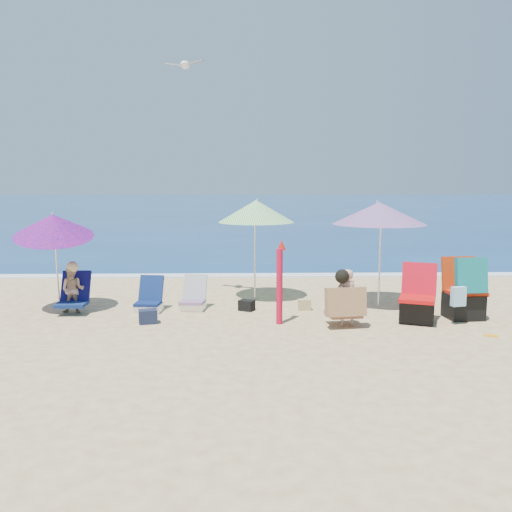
{
  "coord_description": "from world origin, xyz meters",
  "views": [
    {
      "loc": [
        -0.54,
        -9.2,
        2.51
      ],
      "look_at": [
        -0.3,
        1.0,
        1.1
      ],
      "focal_mm": 38.9,
      "sensor_mm": 36.0,
      "label": 1
    }
  ],
  "objects_px": {
    "umbrella_striped": "(256,211)",
    "seagull": "(185,65)",
    "camp_chair_right": "(464,296)",
    "chair_navy": "(149,302)",
    "furled_umbrella": "(280,278)",
    "chair_rainbow": "(193,300)",
    "umbrella_turquoise": "(379,213)",
    "person_center": "(346,299)",
    "camp_chair_left": "(417,305)",
    "umbrella_blue": "(53,225)",
    "person_left": "(73,289)"
  },
  "relations": [
    {
      "from": "chair_rainbow",
      "to": "person_center",
      "type": "height_order",
      "value": "person_center"
    },
    {
      "from": "camp_chair_left",
      "to": "chair_rainbow",
      "type": "bearing_deg",
      "value": 164.82
    },
    {
      "from": "umbrella_turquoise",
      "to": "umbrella_striped",
      "type": "bearing_deg",
      "value": 164.02
    },
    {
      "from": "seagull",
      "to": "camp_chair_right",
      "type": "bearing_deg",
      "value": -18.14
    },
    {
      "from": "umbrella_blue",
      "to": "seagull",
      "type": "relative_size",
      "value": 2.48
    },
    {
      "from": "umbrella_striped",
      "to": "furled_umbrella",
      "type": "xyz_separation_m",
      "value": [
        0.37,
        -2.02,
        -1.05
      ]
    },
    {
      "from": "chair_navy",
      "to": "camp_chair_left",
      "type": "height_order",
      "value": "camp_chair_left"
    },
    {
      "from": "umbrella_striped",
      "to": "furled_umbrella",
      "type": "height_order",
      "value": "umbrella_striped"
    },
    {
      "from": "umbrella_turquoise",
      "to": "umbrella_striped",
      "type": "height_order",
      "value": "umbrella_striped"
    },
    {
      "from": "umbrella_turquoise",
      "to": "camp_chair_left",
      "type": "xyz_separation_m",
      "value": [
        0.41,
        -1.3,
        -1.54
      ]
    },
    {
      "from": "camp_chair_right",
      "to": "chair_navy",
      "type": "bearing_deg",
      "value": 172.95
    },
    {
      "from": "umbrella_striped",
      "to": "umbrella_blue",
      "type": "bearing_deg",
      "value": -164.99
    },
    {
      "from": "person_center",
      "to": "chair_rainbow",
      "type": "bearing_deg",
      "value": 153.11
    },
    {
      "from": "umbrella_turquoise",
      "to": "chair_rainbow",
      "type": "distance_m",
      "value": 4.02
    },
    {
      "from": "camp_chair_right",
      "to": "umbrella_striped",
      "type": "bearing_deg",
      "value": 154.68
    },
    {
      "from": "furled_umbrella",
      "to": "chair_rainbow",
      "type": "height_order",
      "value": "furled_umbrella"
    },
    {
      "from": "chair_navy",
      "to": "seagull",
      "type": "height_order",
      "value": "seagull"
    },
    {
      "from": "person_center",
      "to": "camp_chair_right",
      "type": "bearing_deg",
      "value": 12.64
    },
    {
      "from": "camp_chair_left",
      "to": "person_center",
      "type": "bearing_deg",
      "value": -168.04
    },
    {
      "from": "umbrella_turquoise",
      "to": "chair_navy",
      "type": "bearing_deg",
      "value": -175.43
    },
    {
      "from": "umbrella_turquoise",
      "to": "seagull",
      "type": "relative_size",
      "value": 2.68
    },
    {
      "from": "umbrella_turquoise",
      "to": "camp_chair_right",
      "type": "bearing_deg",
      "value": -39.05
    },
    {
      "from": "person_left",
      "to": "seagull",
      "type": "bearing_deg",
      "value": 27.08
    },
    {
      "from": "person_center",
      "to": "seagull",
      "type": "xyz_separation_m",
      "value": [
        -2.89,
        2.19,
        4.28
      ]
    },
    {
      "from": "umbrella_turquoise",
      "to": "furled_umbrella",
      "type": "xyz_separation_m",
      "value": [
        -2.03,
        -1.34,
        -1.05
      ]
    },
    {
      "from": "umbrella_turquoise",
      "to": "seagull",
      "type": "distance_m",
      "value": 4.83
    },
    {
      "from": "furled_umbrella",
      "to": "person_center",
      "type": "bearing_deg",
      "value": -12.31
    },
    {
      "from": "chair_rainbow",
      "to": "chair_navy",
      "type": "bearing_deg",
      "value": -169.02
    },
    {
      "from": "umbrella_blue",
      "to": "furled_umbrella",
      "type": "relative_size",
      "value": 1.38
    },
    {
      "from": "chair_rainbow",
      "to": "camp_chair_left",
      "type": "bearing_deg",
      "value": -15.18
    },
    {
      "from": "chair_rainbow",
      "to": "camp_chair_left",
      "type": "relative_size",
      "value": 0.63
    },
    {
      "from": "chair_rainbow",
      "to": "person_center",
      "type": "distance_m",
      "value": 3.07
    },
    {
      "from": "camp_chair_right",
      "to": "person_left",
      "type": "height_order",
      "value": "camp_chair_right"
    },
    {
      "from": "umbrella_turquoise",
      "to": "camp_chair_left",
      "type": "distance_m",
      "value": 2.06
    },
    {
      "from": "furled_umbrella",
      "to": "chair_navy",
      "type": "relative_size",
      "value": 2.21
    },
    {
      "from": "chair_rainbow",
      "to": "camp_chair_right",
      "type": "bearing_deg",
      "value": -10.01
    },
    {
      "from": "chair_rainbow",
      "to": "person_left",
      "type": "distance_m",
      "value": 2.27
    },
    {
      "from": "seagull",
      "to": "umbrella_striped",
      "type": "bearing_deg",
      "value": 3.25
    },
    {
      "from": "furled_umbrella",
      "to": "chair_navy",
      "type": "xyz_separation_m",
      "value": [
        -2.44,
        0.98,
        -0.63
      ]
    },
    {
      "from": "furled_umbrella",
      "to": "umbrella_turquoise",
      "type": "bearing_deg",
      "value": 33.3
    },
    {
      "from": "chair_navy",
      "to": "umbrella_blue",
      "type": "bearing_deg",
      "value": 179.48
    },
    {
      "from": "umbrella_blue",
      "to": "camp_chair_right",
      "type": "bearing_deg",
      "value": -5.54
    },
    {
      "from": "chair_navy",
      "to": "person_left",
      "type": "height_order",
      "value": "person_left"
    },
    {
      "from": "chair_navy",
      "to": "chair_rainbow",
      "type": "relative_size",
      "value": 1.0
    },
    {
      "from": "umbrella_blue",
      "to": "chair_rainbow",
      "type": "height_order",
      "value": "umbrella_blue"
    },
    {
      "from": "umbrella_striped",
      "to": "umbrella_blue",
      "type": "height_order",
      "value": "umbrella_striped"
    },
    {
      "from": "furled_umbrella",
      "to": "camp_chair_right",
      "type": "height_order",
      "value": "furled_umbrella"
    },
    {
      "from": "camp_chair_right",
      "to": "seagull",
      "type": "height_order",
      "value": "seagull"
    },
    {
      "from": "camp_chair_right",
      "to": "umbrella_blue",
      "type": "bearing_deg",
      "value": 174.46
    },
    {
      "from": "umbrella_striped",
      "to": "seagull",
      "type": "bearing_deg",
      "value": -176.75
    }
  ]
}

